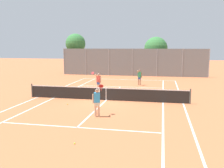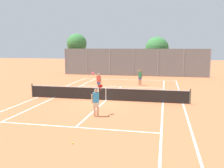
% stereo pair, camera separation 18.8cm
% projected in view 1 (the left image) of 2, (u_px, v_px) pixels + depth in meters
% --- Properties ---
extents(ground_plane, '(120.00, 120.00, 0.00)m').
position_uv_depth(ground_plane, '(106.00, 100.00, 18.41)').
color(ground_plane, '#BC663D').
extents(court_line_markings, '(11.10, 23.90, 0.01)m').
position_uv_depth(court_line_markings, '(106.00, 100.00, 18.41)').
color(court_line_markings, silver).
rests_on(court_line_markings, ground).
extents(tennis_net, '(12.00, 0.10, 1.07)m').
position_uv_depth(tennis_net, '(106.00, 93.00, 18.33)').
color(tennis_net, '#474C47').
rests_on(tennis_net, ground).
extents(player_near_side, '(0.51, 0.85, 1.77)m').
position_uv_depth(player_near_side, '(97.00, 101.00, 13.98)').
color(player_near_side, '#D8A884').
rests_on(player_near_side, ground).
extents(player_far_left, '(0.83, 0.70, 1.77)m').
position_uv_depth(player_far_left, '(98.00, 81.00, 22.00)').
color(player_far_left, beige).
rests_on(player_far_left, ground).
extents(player_far_right, '(0.48, 0.47, 1.60)m').
position_uv_depth(player_far_right, '(139.00, 76.00, 25.48)').
color(player_far_right, tan).
rests_on(player_far_right, ground).
extents(loose_tennis_ball_0, '(0.07, 0.07, 0.07)m').
position_uv_depth(loose_tennis_ball_0, '(75.00, 143.00, 10.11)').
color(loose_tennis_ball_0, '#D1DB33').
rests_on(loose_tennis_ball_0, ground).
extents(loose_tennis_ball_1, '(0.07, 0.07, 0.07)m').
position_uv_depth(loose_tennis_ball_1, '(61.00, 92.00, 21.53)').
color(loose_tennis_ball_1, '#D1DB33').
rests_on(loose_tennis_ball_1, ground).
extents(loose_tennis_ball_2, '(0.07, 0.07, 0.07)m').
position_uv_depth(loose_tennis_ball_2, '(67.00, 104.00, 17.02)').
color(loose_tennis_ball_2, '#D1DB33').
rests_on(loose_tennis_ball_2, ground).
extents(loose_tennis_ball_3, '(0.07, 0.07, 0.07)m').
position_uv_depth(loose_tennis_ball_3, '(111.00, 85.00, 25.24)').
color(loose_tennis_ball_3, '#D1DB33').
rests_on(loose_tennis_ball_3, ground).
extents(loose_tennis_ball_4, '(0.07, 0.07, 0.07)m').
position_uv_depth(loose_tennis_ball_4, '(69.00, 87.00, 24.10)').
color(loose_tennis_ball_4, '#D1DB33').
rests_on(loose_tennis_ball_4, ground).
extents(back_fence, '(19.70, 0.08, 3.68)m').
position_uv_depth(back_fence, '(132.00, 62.00, 33.63)').
color(back_fence, gray).
rests_on(back_fence, ground).
extents(tree_behind_left, '(2.93, 2.93, 5.84)m').
position_uv_depth(tree_behind_left, '(76.00, 44.00, 36.98)').
color(tree_behind_left, brown).
rests_on(tree_behind_left, ground).
extents(tree_behind_right, '(3.21, 3.21, 5.29)m').
position_uv_depth(tree_behind_right, '(156.00, 49.00, 34.69)').
color(tree_behind_right, brown).
rests_on(tree_behind_right, ground).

